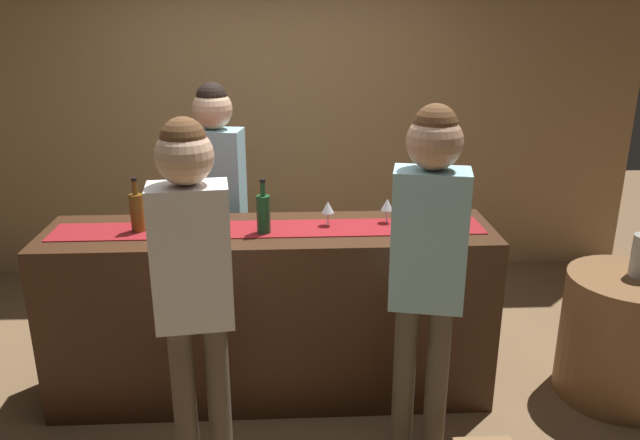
{
  "coord_description": "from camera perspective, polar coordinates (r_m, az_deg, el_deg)",
  "views": [
    {
      "loc": [
        0.11,
        -3.24,
        2.17
      ],
      "look_at": [
        0.28,
        0.0,
        1.06
      ],
      "focal_mm": 35.22,
      "sensor_mm": 36.0,
      "label": 1
    }
  ],
  "objects": [
    {
      "name": "wine_bottle_green",
      "position": [
        3.35,
        -5.16,
        0.61
      ],
      "size": [
        0.07,
        0.07,
        0.3
      ],
      "color": "#194723",
      "rests_on": "bar_counter"
    },
    {
      "name": "customer_browsing",
      "position": [
        2.8,
        -11.52,
        -4.25
      ],
      "size": [
        0.36,
        0.25,
        1.75
      ],
      "rotation": [
        0.0,
        0.0,
        0.12
      ],
      "color": "brown",
      "rests_on": "ground"
    },
    {
      "name": "wine_bottle_amber",
      "position": [
        3.51,
        -16.27,
        0.73
      ],
      "size": [
        0.07,
        0.07,
        0.3
      ],
      "color": "brown",
      "rests_on": "bar_counter"
    },
    {
      "name": "wine_glass_mid_counter",
      "position": [
        3.52,
        6.12,
        1.33
      ],
      "size": [
        0.07,
        0.07,
        0.14
      ],
      "color": "silver",
      "rests_on": "bar_counter"
    },
    {
      "name": "counter_runner_cloth",
      "position": [
        3.44,
        -4.62,
        -0.82
      ],
      "size": [
        2.35,
        0.28,
        0.01
      ],
      "primitive_type": "cube",
      "color": "maroon",
      "rests_on": "bar_counter"
    },
    {
      "name": "back_wall",
      "position": [
        5.19,
        -4.21,
        10.86
      ],
      "size": [
        6.0,
        0.12,
        2.9
      ],
      "primitive_type": "cube",
      "color": "tan",
      "rests_on": "ground"
    },
    {
      "name": "wine_glass_far_end",
      "position": [
        3.45,
        0.72,
        1.1
      ],
      "size": [
        0.07,
        0.07,
        0.14
      ],
      "color": "silver",
      "rests_on": "bar_counter"
    },
    {
      "name": "bartender",
      "position": [
        4.0,
        -9.37,
        2.87
      ],
      "size": [
        0.37,
        0.26,
        1.74
      ],
      "rotation": [
        0.0,
        0.0,
        2.96
      ],
      "color": "#26262B",
      "rests_on": "ground"
    },
    {
      "name": "ground_plane",
      "position": [
        3.9,
        -4.22,
        -14.98
      ],
      "size": [
        10.0,
        10.0,
        0.0
      ],
      "primitive_type": "plane",
      "color": "brown"
    },
    {
      "name": "wine_glass_near_customer",
      "position": [
        3.51,
        -13.32,
        0.86
      ],
      "size": [
        0.07,
        0.07,
        0.14
      ],
      "color": "silver",
      "rests_on": "bar_counter"
    },
    {
      "name": "round_side_table",
      "position": [
        4.06,
        25.7,
        -9.51
      ],
      "size": [
        0.68,
        0.68,
        0.74
      ],
      "primitive_type": "cylinder",
      "color": "brown",
      "rests_on": "ground"
    },
    {
      "name": "bar_counter",
      "position": [
        3.65,
        -4.41,
        -8.36
      ],
      "size": [
        2.47,
        0.6,
        1.01
      ],
      "primitive_type": "cube",
      "color": "#3D2314",
      "rests_on": "ground"
    },
    {
      "name": "customer_sipping",
      "position": [
        2.92,
        9.8,
        -2.63
      ],
      "size": [
        0.37,
        0.27,
        1.78
      ],
      "rotation": [
        0.0,
        0.0,
        -0.21
      ],
      "color": "brown",
      "rests_on": "ground"
    }
  ]
}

